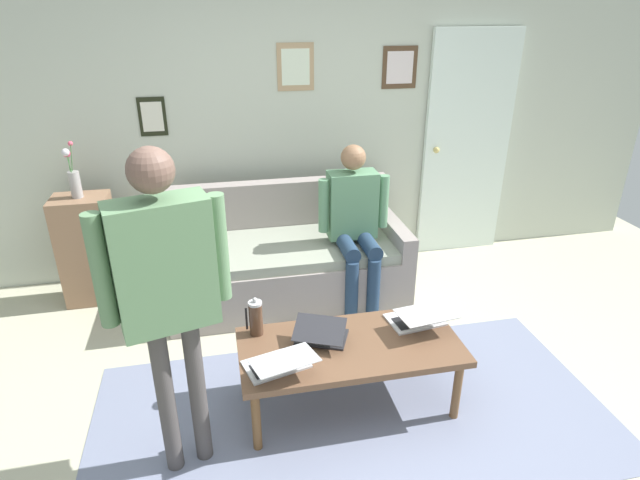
{
  "coord_description": "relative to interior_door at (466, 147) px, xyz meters",
  "views": [
    {
      "loc": [
        0.62,
        2.24,
        2.24
      ],
      "look_at": [
        -0.02,
        -0.84,
        0.8
      ],
      "focal_mm": 29.34,
      "sensor_mm": 36.0,
      "label": 1
    }
  ],
  "objects": [
    {
      "name": "interior_door",
      "position": [
        0.0,
        0.0,
        0.0
      ],
      "size": [
        0.82,
        0.09,
        2.05
      ],
      "color": "silver",
      "rests_on": "ground_plane"
    },
    {
      "name": "laptop_left",
      "position": [
        1.76,
        1.87,
        -0.55
      ],
      "size": [
        0.37,
        0.35,
        0.14
      ],
      "color": "#28282D",
      "rests_on": "coffee_table"
    },
    {
      "name": "flower_vase",
      "position": [
        3.33,
        0.3,
        0.01
      ],
      "size": [
        0.09,
        0.09,
        0.43
      ],
      "color": "#9B9795",
      "rests_on": "side_shelf"
    },
    {
      "name": "laptop_right",
      "position": [
        2.04,
        2.09,
        -0.54
      ],
      "size": [
        0.41,
        0.41,
        0.13
      ],
      "color": "silver",
      "rests_on": "coffee_table"
    },
    {
      "name": "french_press",
      "position": [
        2.13,
        1.73,
        -0.48
      ],
      "size": [
        0.1,
        0.08,
        0.25
      ],
      "color": "#4C3323",
      "rests_on": "coffee_table"
    },
    {
      "name": "laptop_center",
      "position": [
        1.15,
        1.83,
        -0.54
      ],
      "size": [
        0.37,
        0.39,
        0.13
      ],
      "color": "silver",
      "rests_on": "coffee_table"
    },
    {
      "name": "couch",
      "position": [
        1.77,
        0.55,
        -0.72
      ],
      "size": [
        1.87,
        0.9,
        0.88
      ],
      "color": "gray",
      "rests_on": "ground_plane"
    },
    {
      "name": "person_standing",
      "position": [
        2.55,
        2.19,
        0.07
      ],
      "size": [
        0.59,
        0.3,
        1.71
      ],
      "color": "#454040",
      "rests_on": "ground_plane"
    },
    {
      "name": "area_rug",
      "position": [
        1.61,
        2.04,
        -1.02
      ],
      "size": [
        3.03,
        1.49,
        0.01
      ],
      "primitive_type": "cube",
      "color": "slate",
      "rests_on": "ground_plane"
    },
    {
      "name": "ground_plane",
      "position": [
        1.67,
        2.11,
        -1.02
      ],
      "size": [
        7.68,
        7.68,
        0.0
      ],
      "primitive_type": "plane",
      "color": "#B6B498"
    },
    {
      "name": "side_shelf",
      "position": [
        3.33,
        0.3,
        -0.58
      ],
      "size": [
        0.42,
        0.32,
        0.88
      ],
      "color": "#8C674C",
      "rests_on": "ground_plane"
    },
    {
      "name": "back_wall",
      "position": [
        1.67,
        -0.09,
        0.33
      ],
      "size": [
        7.04,
        0.11,
        2.7
      ],
      "color": "beige",
      "rests_on": "ground_plane"
    },
    {
      "name": "person_seated",
      "position": [
        1.27,
        0.78,
        -0.3
      ],
      "size": [
        0.55,
        0.51,
        1.28
      ],
      "color": "#213650",
      "rests_on": "ground_plane"
    },
    {
      "name": "coffee_table",
      "position": [
        1.61,
        1.94,
        -0.63
      ],
      "size": [
        1.29,
        0.61,
        0.44
      ],
      "color": "brown",
      "rests_on": "ground_plane"
    }
  ]
}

